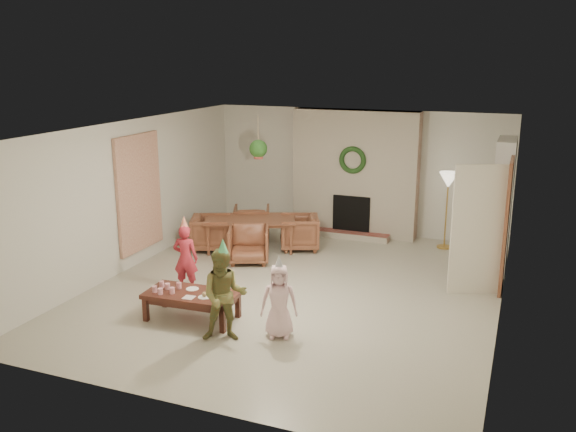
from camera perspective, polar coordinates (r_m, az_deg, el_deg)
The scene contains 56 objects.
floor at distance 9.60m, azimuth 0.80°, elevation -6.81°, with size 7.00×7.00×0.00m, color #B7B29E.
ceiling at distance 8.99m, azimuth 0.86°, elevation 8.18°, with size 7.00×7.00×0.00m, color white.
wall_back at distance 12.47m, azimuth 6.53°, elevation 4.15°, with size 7.00×7.00×0.00m, color silver.
wall_front at distance 6.22m, azimuth -10.72°, elevation -7.04°, with size 7.00×7.00×0.00m, color silver.
wall_left at distance 10.62m, azimuth -14.51°, elevation 1.89°, with size 7.00×7.00×0.00m, color silver.
wall_right at distance 8.66m, azimuth 19.74°, elevation -1.39°, with size 7.00×7.00×0.00m, color silver.
fireplace_mass at distance 12.28m, azimuth 6.28°, elevation 3.99°, with size 2.50×0.40×2.50m, color #572017.
fireplace_hearth at distance 12.24m, azimuth 5.69°, elevation -1.77°, with size 1.60×0.30×0.12m, color maroon.
fireplace_firebox at distance 12.29m, azimuth 5.95°, elevation 0.18°, with size 0.75×0.12×0.75m, color black.
fireplace_wreath at distance 12.01m, azimuth 6.03°, elevation 5.21°, with size 0.54×0.54×0.10m, color #193E17.
floor_lamp_base at distance 11.96m, azimuth 14.33°, elevation -2.80°, with size 0.27×0.27×0.03m, color gold.
floor_lamp_post at distance 11.78m, azimuth 14.54°, elevation 0.27°, with size 0.03×0.03×1.30m, color gold.
floor_lamp_shade at distance 11.64m, azimuth 14.74°, elevation 3.26°, with size 0.35×0.35×0.29m, color beige.
bookshelf_carcass at distance 10.93m, azimuth 19.33°, elevation 1.08°, with size 0.30×1.00×2.20m, color white.
bookshelf_shelf_a at distance 11.10m, azimuth 18.94°, elevation -2.17°, with size 0.30×0.92×0.03m, color white.
bookshelf_shelf_b at distance 10.99m, azimuth 19.11°, elevation -0.17°, with size 0.30×0.92×0.03m, color white.
bookshelf_shelf_c at distance 10.90m, azimuth 19.29°, elevation 1.86°, with size 0.30×0.92×0.03m, color white.
bookshelf_shelf_d at distance 10.82m, azimuth 19.47°, elevation 3.92°, with size 0.30×0.92×0.03m, color white.
books_row_lower at distance 10.91m, azimuth 18.85°, elevation -1.67°, with size 0.20×0.40×0.24m, color #99331C.
books_row_mid at distance 11.01m, azimuth 19.08°, elevation 0.60°, with size 0.20×0.44×0.24m, color navy.
books_row_upper at distance 10.78m, azimuth 19.21°, elevation 2.43°, with size 0.20×0.36×0.22m, color gold.
door_frame at distance 9.88m, azimuth 19.68°, elevation -0.83°, with size 0.05×0.86×2.04m, color brown.
door_leaf at distance 9.53m, azimuth 17.30°, elevation -1.31°, with size 0.05×0.80×2.00m, color beige.
curtain_panel at distance 10.75m, azimuth -13.72°, elevation 2.10°, with size 0.06×1.20×2.00m, color beige.
dining_table at distance 11.43m, azimuth -3.53°, elevation -1.71°, with size 1.66×0.93×0.58m, color brown.
dining_chair_near at distance 10.73m, azimuth -3.68°, elevation -2.66°, with size 0.69×0.71×0.65m, color brown.
dining_chair_far at distance 12.13m, azimuth -3.40°, elevation -0.59°, with size 0.69×0.71×0.65m, color brown.
dining_chair_left at distance 11.48m, azimuth -7.18°, elevation -1.57°, with size 0.69×0.71×0.65m, color brown.
dining_chair_right at distance 11.42m, azimuth 1.05°, elevation -1.53°, with size 0.69×0.71×0.65m, color brown.
hanging_plant_cord at distance 10.90m, azimuth -2.80°, elevation 7.48°, with size 0.01×0.01×0.70m, color tan.
hanging_plant_pot at distance 10.95m, azimuth -2.78°, elevation 5.66°, with size 0.16×0.16×0.12m, color #9D3E32.
hanging_plant_foliage at distance 10.93m, azimuth -2.79°, elevation 6.28°, with size 0.32×0.32×0.32m, color #1F4B19.
coffee_table_top at distance 8.53m, azimuth -8.97°, elevation -7.24°, with size 1.27×0.63×0.06m, color #4B2319.
coffee_table_apron at distance 8.56m, azimuth -8.95°, elevation -7.66°, with size 1.17×0.54×0.08m, color #4B2319.
coffee_leg_fl at distance 8.67m, azimuth -13.12°, elevation -8.49°, with size 0.07×0.07×0.33m, color #4B2319.
coffee_leg_fr at distance 8.16m, azimuth -6.12°, elevation -9.68°, with size 0.07×0.07×0.33m, color #4B2319.
coffee_leg_bl at distance 9.08m, azimuth -11.42°, elevation -7.31°, with size 0.07×0.07×0.33m, color #4B2319.
coffee_leg_br at distance 8.59m, azimuth -4.68°, elevation -8.35°, with size 0.07×0.07×0.33m, color #4B2319.
cup_a at distance 8.61m, azimuth -12.33°, elevation -6.67°, with size 0.07×0.07×0.09m, color white.
cup_b at distance 8.77m, azimuth -11.68°, elevation -6.24°, with size 0.07×0.07×0.09m, color white.
cup_c at distance 8.52m, azimuth -11.82°, elevation -6.89°, with size 0.07×0.07×0.09m, color white.
cup_d at distance 8.67m, azimuth -11.17°, elevation -6.45°, with size 0.07×0.07×0.09m, color white.
cup_e at distance 8.52m, azimuth -10.76°, elevation -6.84°, with size 0.07×0.07×0.09m, color white.
cup_f at distance 8.67m, azimuth -10.13°, elevation -6.40°, with size 0.07×0.07×0.09m, color white.
plate_a at distance 8.64m, azimuth -8.91°, elevation -6.72°, with size 0.18×0.18×0.01m, color white.
plate_b at distance 8.34m, azimuth -7.79°, elevation -7.49°, with size 0.18×0.18×0.01m, color white.
plate_c at distance 8.42m, azimuth -6.00°, elevation -7.20°, with size 0.18×0.18×0.01m, color white.
food_scoop at distance 8.32m, azimuth -7.80°, elevation -7.25°, with size 0.07×0.07×0.07m, color tan.
napkin_left at distance 8.36m, azimuth -9.23°, elevation -7.50°, with size 0.15×0.15×0.01m, color #E4A8A9.
napkin_right at distance 8.52m, azimuth -6.38°, elevation -6.94°, with size 0.15×0.15×0.01m, color #E4A8A9.
child_red at distance 9.47m, azimuth -9.52°, elevation -3.93°, with size 0.39×0.25×1.06m, color #B42634.
party_hat_red at distance 9.30m, azimuth -9.67°, elevation -0.58°, with size 0.14×0.14×0.20m, color gold.
child_plaid at distance 7.80m, azimuth -5.97°, elevation -7.37°, with size 0.59×0.46×1.21m, color #9C602A.
party_hat_plaid at distance 7.58m, azimuth -6.10°, elevation -2.83°, with size 0.14×0.14×0.20m, color #51BD74.
child_pink at distance 7.89m, azimuth -0.84°, elevation -7.94°, with size 0.48×0.31×0.98m, color #FFCBD3.
party_hat_pink at distance 7.70m, azimuth -0.86°, elevation -4.32°, with size 0.13×0.13×0.18m, color #ACADB3.
Camera 1 is at (3.14, -8.35, 3.54)m, focal length 38.14 mm.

